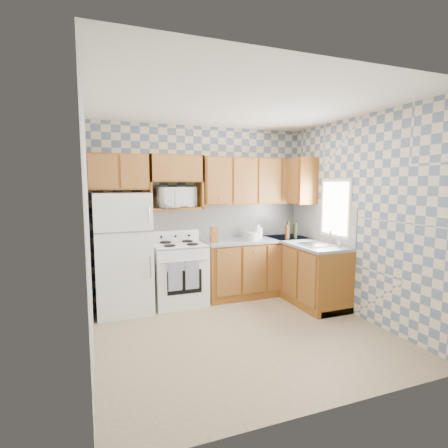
{
  "coord_description": "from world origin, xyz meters",
  "views": [
    {
      "loc": [
        -1.65,
        -3.75,
        1.81
      ],
      "look_at": [
        0.05,
        0.75,
        1.25
      ],
      "focal_mm": 28.0,
      "sensor_mm": 36.0,
      "label": 1
    }
  ],
  "objects": [
    {
      "name": "soap_bottle",
      "position": [
        1.56,
        0.18,
        1.01
      ],
      "size": [
        0.06,
        0.06,
        0.17
      ],
      "primitive_type": "cylinder",
      "color": "beige",
      "rests_on": "countertop_right"
    },
    {
      "name": "backsplash_right",
      "position": [
        1.69,
        0.8,
        1.2
      ],
      "size": [
        0.02,
        1.6,
        0.56
      ],
      "primitive_type": "cube",
      "color": "silver",
      "rests_on": "right_wall"
    },
    {
      "name": "food_containers",
      "position": [
        0.66,
        1.13,
        0.99
      ],
      "size": [
        0.2,
        0.2,
        0.13
      ],
      "primitive_type": null,
      "color": "beige",
      "rests_on": "countertop_back"
    },
    {
      "name": "refrigerator",
      "position": [
        -1.27,
        1.25,
        0.84
      ],
      "size": [
        0.75,
        0.7,
        1.68
      ],
      "primitive_type": "cube",
      "color": "white",
      "rests_on": "floor"
    },
    {
      "name": "bottle_1",
      "position": [
        1.41,
        1.07,
        1.04
      ],
      "size": [
        0.06,
        0.06,
        0.25
      ],
      "primitive_type": "cylinder",
      "color": "black",
      "rests_on": "countertop_back"
    },
    {
      "name": "cooktop",
      "position": [
        -0.47,
        1.28,
        0.91
      ],
      "size": [
        0.76,
        0.65,
        0.02
      ],
      "primitive_type": "cube",
      "color": "silver",
      "rests_on": "stove_body"
    },
    {
      "name": "floor",
      "position": [
        0.0,
        0.0,
        0.0
      ],
      "size": [
        3.4,
        3.4,
        0.0
      ],
      "primitive_type": "plane",
      "color": "#7E6C53",
      "rests_on": "ground"
    },
    {
      "name": "bottle_3",
      "position": [
        1.24,
        1.05,
        1.03
      ],
      "size": [
        0.06,
        0.06,
        0.21
      ],
      "primitive_type": "cylinder",
      "color": "#4F220C",
      "rests_on": "countertop_back"
    },
    {
      "name": "dish_towel_right",
      "position": [
        -0.37,
        0.93,
        0.52
      ],
      "size": [
        0.2,
        0.02,
        0.41
      ],
      "primitive_type": "cube",
      "color": "navy",
      "rests_on": "stove_body"
    },
    {
      "name": "back_wall",
      "position": [
        0.0,
        1.6,
        1.35
      ],
      "size": [
        3.4,
        0.02,
        2.7
      ],
      "primitive_type": "cube",
      "color": "slate",
      "rests_on": "ground"
    },
    {
      "name": "knife_block",
      "position": [
        0.05,
        1.18,
        1.04
      ],
      "size": [
        0.11,
        0.11,
        0.24
      ],
      "primitive_type": "cube",
      "rotation": [
        0.0,
        0.0,
        -0.03
      ],
      "color": "brown",
      "rests_on": "countertop_back"
    },
    {
      "name": "stove_body",
      "position": [
        -0.47,
        1.28,
        0.45
      ],
      "size": [
        0.76,
        0.65,
        0.9
      ],
      "primitive_type": "cube",
      "color": "white",
      "rests_on": "floor"
    },
    {
      "name": "window",
      "position": [
        1.69,
        0.45,
        1.45
      ],
      "size": [
        0.02,
        0.66,
        0.86
      ],
      "primitive_type": "cube",
      "color": "silver",
      "rests_on": "right_wall"
    },
    {
      "name": "microwave",
      "position": [
        -0.48,
        1.44,
        1.6
      ],
      "size": [
        0.65,
        0.54,
        0.31
      ],
      "primitive_type": "imported",
      "rotation": [
        0.0,
        0.0,
        0.33
      ],
      "color": "white",
      "rests_on": "microwave_shelf"
    },
    {
      "name": "microwave_shelf",
      "position": [
        -0.47,
        1.44,
        1.44
      ],
      "size": [
        0.8,
        0.33,
        0.03
      ],
      "primitive_type": "cube",
      "color": "brown",
      "rests_on": "back_wall"
    },
    {
      "name": "bottle_0",
      "position": [
        1.31,
        1.13,
        1.05
      ],
      "size": [
        0.06,
        0.06,
        0.26
      ],
      "primitive_type": "cylinder",
      "color": "black",
      "rests_on": "countertop_back"
    },
    {
      "name": "base_cabinets_back",
      "position": [
        0.82,
        1.3,
        0.44
      ],
      "size": [
        1.75,
        0.6,
        0.88
      ],
      "primitive_type": "cube",
      "color": "brown",
      "rests_on": "floor"
    },
    {
      "name": "countertop_right",
      "position": [
        1.4,
        0.8,
        0.9
      ],
      "size": [
        0.63,
        1.6,
        0.04
      ],
      "primitive_type": "cube",
      "color": "gray",
      "rests_on": "base_cabinets_right"
    },
    {
      "name": "bottle_2",
      "position": [
        1.46,
        1.17,
        1.03
      ],
      "size": [
        0.06,
        0.06,
        0.23
      ],
      "primitive_type": "cylinder",
      "color": "#4F220C",
      "rests_on": "countertop_back"
    },
    {
      "name": "electric_kettle",
      "position": [
        0.85,
        1.3,
        1.01
      ],
      "size": [
        0.14,
        0.14,
        0.18
      ],
      "primitive_type": "cylinder",
      "color": "white",
      "rests_on": "countertop_back"
    },
    {
      "name": "countertop_back",
      "position": [
        0.82,
        1.3,
        0.9
      ],
      "size": [
        1.77,
        0.63,
        0.04
      ],
      "primitive_type": "cube",
      "color": "gray",
      "rests_on": "base_cabinets_back"
    },
    {
      "name": "right_wall",
      "position": [
        1.7,
        0.0,
        1.35
      ],
      "size": [
        0.02,
        3.2,
        2.7
      ],
      "primitive_type": "cube",
      "color": "slate",
      "rests_on": "ground"
    },
    {
      "name": "upper_cabinets_fridge",
      "position": [
        -1.29,
        1.44,
        1.97
      ],
      "size": [
        0.82,
        0.33,
        0.5
      ],
      "primitive_type": "cube",
      "color": "brown",
      "rests_on": "back_wall"
    },
    {
      "name": "upper_cabinets_right",
      "position": [
        1.53,
        1.25,
        1.85
      ],
      "size": [
        0.33,
        0.7,
        0.74
      ],
      "primitive_type": "cube",
      "color": "brown",
      "rests_on": "right_wall"
    },
    {
      "name": "upper_cabinets_back",
      "position": [
        0.82,
        1.44,
        1.85
      ],
      "size": [
        1.75,
        0.33,
        0.74
      ],
      "primitive_type": "cube",
      "color": "brown",
      "rests_on": "back_wall"
    },
    {
      "name": "backguard",
      "position": [
        -0.47,
        1.55,
        1.0
      ],
      "size": [
        0.76,
        0.08,
        0.17
      ],
      "primitive_type": "cube",
      "color": "white",
      "rests_on": "cooktop"
    },
    {
      "name": "dish_towel_left",
      "position": [
        -0.61,
        0.93,
        0.52
      ],
      "size": [
        0.2,
        0.02,
        0.41
      ],
      "primitive_type": "cube",
      "color": "navy",
      "rests_on": "stove_body"
    },
    {
      "name": "sink",
      "position": [
        1.4,
        0.45,
        0.93
      ],
      "size": [
        0.48,
        0.4,
        0.03
      ],
      "primitive_type": "cube",
      "color": "#B7B7BC",
      "rests_on": "countertop_right"
    },
    {
      "name": "backsplash_back",
      "position": [
        0.4,
        1.59,
        1.2
      ],
      "size": [
        2.6,
        0.02,
        0.56
      ],
      "primitive_type": "cube",
      "color": "silver",
      "rests_on": "back_wall"
    },
    {
      "name": "base_cabinets_right",
      "position": [
        1.4,
        0.8,
        0.44
      ],
      "size": [
        0.6,
        1.6,
        0.88
      ],
      "primitive_type": "cube",
      "color": "brown",
      "rests_on": "floor"
    }
  ]
}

